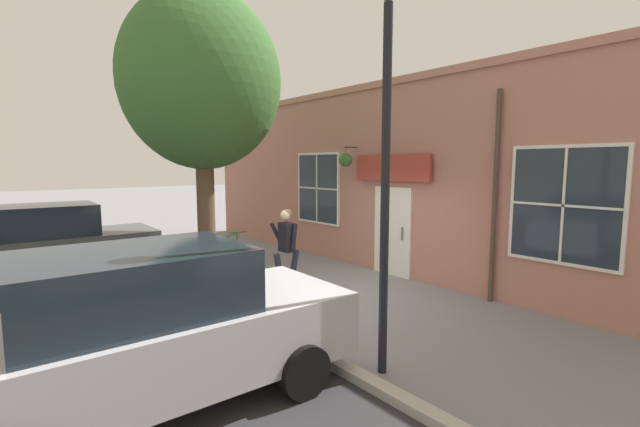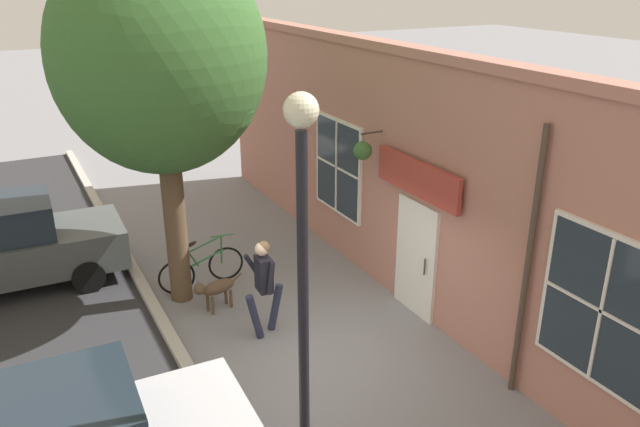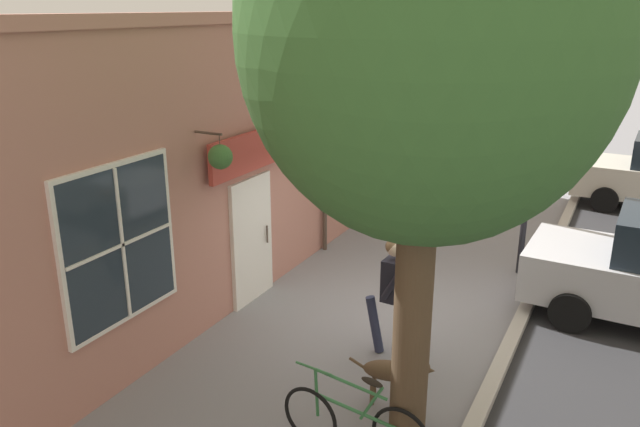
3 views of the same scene
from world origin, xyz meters
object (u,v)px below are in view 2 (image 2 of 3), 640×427
object	(u,v)px
parked_car_nearest_curb	(2,246)
street_tree_by_curb	(165,63)
pedestrian_walking	(264,279)
street_lamp	(303,267)
dog_on_leash	(215,288)
leaning_bicycle	(202,268)

from	to	relation	value
parked_car_nearest_curb	street_tree_by_curb	bearing A→B (deg)	145.23
pedestrian_walking	street_lamp	size ratio (longest dim) A/B	0.36
dog_on_leash	street_tree_by_curb	xyz separation A→B (m)	(0.36, -0.70, 3.92)
dog_on_leash	street_lamp	world-z (taller)	street_lamp
leaning_bicycle	street_lamp	size ratio (longest dim) A/B	0.36
leaning_bicycle	street_lamp	distance (m)	6.52
dog_on_leash	parked_car_nearest_curb	size ratio (longest dim) A/B	0.24
leaning_bicycle	parked_car_nearest_curb	size ratio (longest dim) A/B	0.40
street_tree_by_curb	parked_car_nearest_curb	world-z (taller)	street_tree_by_curb
street_tree_by_curb	street_lamp	size ratio (longest dim) A/B	1.33
leaning_bicycle	parked_car_nearest_curb	world-z (taller)	parked_car_nearest_curb
pedestrian_walking	street_tree_by_curb	bearing A→B (deg)	-65.09
pedestrian_walking	dog_on_leash	size ratio (longest dim) A/B	1.65
street_lamp	pedestrian_walking	bearing A→B (deg)	-106.45
dog_on_leash	street_lamp	bearing A→B (deg)	82.83
street_lamp	street_tree_by_curb	bearing A→B (deg)	-92.56
leaning_bicycle	street_lamp	bearing A→B (deg)	83.37
leaning_bicycle	street_lamp	xyz separation A→B (m)	(0.68, 5.86, 2.78)
dog_on_leash	street_lamp	distance (m)	5.57
leaning_bicycle	street_lamp	world-z (taller)	street_lamp
street_tree_by_curb	leaning_bicycle	distance (m)	4.03
parked_car_nearest_curb	pedestrian_walking	bearing A→B (deg)	134.38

